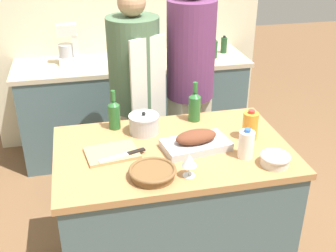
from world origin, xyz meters
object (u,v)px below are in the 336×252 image
Objects in this scene: condiment_bottle_extra at (224,45)px; person_cook_aproned at (135,93)px; wine_bottle_green at (195,106)px; person_cook_guest at (190,79)px; stock_pot at (144,124)px; wine_bottle_dark at (114,114)px; stand_mixer at (69,48)px; condiment_bottle_tall at (139,50)px; milk_jug at (246,144)px; mixing_bowl at (275,159)px; roasting_pan at (196,142)px; juice_jug at (250,126)px; knife_chef at (124,155)px; condiment_bottle_short at (214,49)px; wicker_basket at (153,172)px; cutting_board at (112,153)px; wine_glass_left at (189,161)px.

person_cook_aproned is (-0.97, -0.82, -0.06)m from condiment_bottle_extra.
person_cook_guest reaches higher than wine_bottle_green.
wine_bottle_dark reaches higher than stock_pot.
condiment_bottle_tall is at bearing -1.74° from stand_mixer.
mixing_bowl is at bearing -42.22° from milk_jug.
person_cook_guest is at bearing 39.75° from wine_bottle_dark.
roasting_pan is 2.19× the size of juice_jug.
roasting_pan is 1.49× the size of knife_chef.
condiment_bottle_short reaches higher than mixing_bowl.
wicker_basket is at bearing -118.85° from condiment_bottle_extra.
person_cook_aproned reaches higher than milk_jug.
condiment_bottle_extra is (1.05, 1.91, 0.05)m from wicker_basket.
wine_bottle_dark is 0.94× the size of knife_chef.
knife_chef is (-0.78, 0.24, -0.01)m from mixing_bowl.
knife_chef is 1.88m from condiment_bottle_short.
condiment_bottle_short reaches higher than wicker_basket.
person_cook_aproned is (-0.46, 1.01, -0.07)m from milk_jug.
cutting_board is 1.67m from condiment_bottle_tall.
mixing_bowl is at bearing -101.45° from condiment_bottle_extra.
roasting_pan is 0.28m from milk_jug.
condiment_bottle_extra is (0.41, 1.63, -0.01)m from juice_jug.
wine_glass_left is at bearing -126.12° from person_cook_guest.
person_cook_aproned is at bearing -60.57° from stand_mixer.
wine_bottle_dark is 1.44× the size of condiment_bottle_short.
cutting_board is 0.82m from juice_jug.
wine_glass_left reaches higher than roasting_pan.
roasting_pan is 1.15× the size of stand_mixer.
wicker_basket is at bearing 177.39° from mixing_bowl.
condiment_bottle_short reaches higher than roasting_pan.
cutting_board is 0.74m from milk_jug.
stand_mixer is (-0.42, 1.42, 0.09)m from stock_pot.
milk_jug is at bearing -36.97° from wine_bottle_dark.
wine_bottle_green is 0.60m from person_cook_aproned.
condiment_bottle_short is 0.10× the size of person_cook_guest.
cutting_board is at bearing 175.25° from roasting_pan.
milk_jug is 1.36× the size of wine_glass_left.
cutting_board is 2.44× the size of wine_glass_left.
wine_bottle_green reaches higher than condiment_bottle_extra.
stock_pot is 1.00× the size of condiment_bottle_tall.
condiment_bottle_tall is at bearing 75.45° from cutting_board.
condiment_bottle_extra reaches higher than mixing_bowl.
milk_jug is 0.83m from wine_bottle_dark.
wine_bottle_green is 0.75× the size of stand_mixer.
wine_bottle_green is 1.53m from stand_mixer.
wine_bottle_dark is 0.82m from person_cook_guest.
person_cook_guest reaches higher than condiment_bottle_tall.
wine_bottle_green is 1.31m from condiment_bottle_tall.
knife_chef is at bearing -177.78° from roasting_pan.
wine_bottle_green reaches higher than cutting_board.
person_cook_aproned is (-0.11, 1.12, -0.08)m from wine_glass_left.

